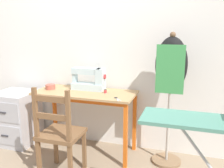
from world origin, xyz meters
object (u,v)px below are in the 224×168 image
(wooden_chair, at_px, (60,135))
(filing_cabinet, at_px, (17,117))
(sewing_machine, at_px, (90,80))
(fabric_bowl, at_px, (50,87))
(thread_spool_near_machine, at_px, (105,91))
(dress_form, at_px, (171,72))
(scissors, at_px, (117,99))

(wooden_chair, bearing_deg, filing_cabinet, 150.68)
(sewing_machine, distance_m, wooden_chair, 0.78)
(fabric_bowl, distance_m, thread_spool_near_machine, 0.69)
(thread_spool_near_machine, xyz_separation_m, filing_cabinet, (-1.20, -0.04, -0.43))
(wooden_chair, bearing_deg, dress_form, 30.51)
(thread_spool_near_machine, distance_m, dress_form, 0.75)
(wooden_chair, relative_size, filing_cabinet, 1.39)
(fabric_bowl, relative_size, wooden_chair, 0.12)
(wooden_chair, xyz_separation_m, filing_cabinet, (-0.92, 0.52, -0.11))
(fabric_bowl, bearing_deg, scissors, -10.14)
(sewing_machine, height_order, thread_spool_near_machine, sewing_machine)
(sewing_machine, bearing_deg, filing_cabinet, -172.09)
(sewing_machine, bearing_deg, dress_form, -4.17)
(sewing_machine, height_order, filing_cabinet, sewing_machine)
(fabric_bowl, relative_size, dress_form, 0.08)
(wooden_chair, relative_size, dress_form, 0.66)
(wooden_chair, height_order, dress_form, dress_form)
(fabric_bowl, relative_size, filing_cabinet, 0.17)
(thread_spool_near_machine, xyz_separation_m, wooden_chair, (-0.28, -0.56, -0.32))
(thread_spool_near_machine, height_order, filing_cabinet, thread_spool_near_machine)
(scissors, xyz_separation_m, dress_form, (0.52, 0.20, 0.27))
(wooden_chair, xyz_separation_m, dress_form, (0.99, 0.58, 0.58))
(fabric_bowl, bearing_deg, sewing_machine, 13.62)
(sewing_machine, xyz_separation_m, scissors, (0.41, -0.27, -0.12))
(sewing_machine, distance_m, dress_form, 0.95)
(fabric_bowl, distance_m, dress_form, 1.43)
(fabric_bowl, xyz_separation_m, filing_cabinet, (-0.51, -0.02, -0.44))
(fabric_bowl, distance_m, scissors, 0.90)
(thread_spool_near_machine, bearing_deg, sewing_machine, 157.04)
(scissors, relative_size, dress_form, 0.09)
(filing_cabinet, relative_size, dress_form, 0.47)
(scissors, distance_m, wooden_chair, 0.68)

